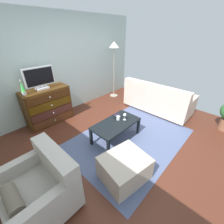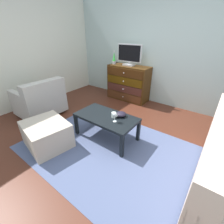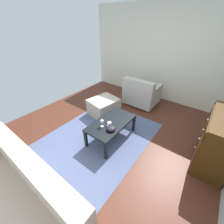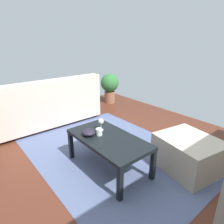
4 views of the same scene
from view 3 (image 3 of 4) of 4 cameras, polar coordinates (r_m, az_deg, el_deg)
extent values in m
cube|color=#51271A|center=(3.11, -0.83, -10.49)|extent=(5.41, 4.63, 0.05)
cube|color=silver|center=(4.53, 19.99, 20.63)|extent=(0.12, 4.63, 2.54)
cube|color=#4E5A7E|center=(3.08, -6.16, -10.53)|extent=(2.60, 1.90, 0.01)
cube|color=#42280E|center=(2.96, 37.03, -9.20)|extent=(1.09, 0.45, 0.90)
cube|color=#492613|center=(3.13, 30.95, -12.17)|extent=(1.03, 0.02, 0.19)
sphere|color=silver|center=(3.12, 30.65, -12.07)|extent=(0.03, 0.03, 0.03)
cube|color=#431F18|center=(3.00, 32.10, -9.28)|extent=(1.03, 0.02, 0.19)
sphere|color=silver|center=(3.00, 31.79, -9.17)|extent=(0.03, 0.03, 0.03)
cube|color=#4A2D06|center=(2.88, 33.33, -6.13)|extent=(1.03, 0.02, 0.19)
sphere|color=silver|center=(2.88, 33.01, -6.02)|extent=(0.03, 0.03, 0.03)
cube|color=#3D1E09|center=(2.77, 34.65, -2.72)|extent=(1.03, 0.02, 0.19)
sphere|color=silver|center=(2.77, 34.32, -2.60)|extent=(0.03, 0.03, 0.03)
cube|color=black|center=(3.17, 8.79, -4.67)|extent=(0.05, 0.05, 0.38)
cube|color=black|center=(2.57, -2.55, -15.49)|extent=(0.05, 0.05, 0.38)
cube|color=black|center=(3.38, 1.46, -1.56)|extent=(0.05, 0.05, 0.38)
cube|color=black|center=(2.82, -10.54, -10.63)|extent=(0.05, 0.05, 0.38)
cube|color=black|center=(2.82, -0.24, -4.32)|extent=(1.04, 0.56, 0.04)
cylinder|color=silver|center=(2.70, -3.99, -5.74)|extent=(0.06, 0.06, 0.00)
cylinder|color=silver|center=(2.67, -4.03, -4.96)|extent=(0.01, 0.01, 0.09)
sphere|color=silver|center=(2.63, -4.09, -3.71)|extent=(0.07, 0.07, 0.07)
cylinder|color=silver|center=(2.68, -1.05, -4.90)|extent=(0.08, 0.08, 0.08)
torus|color=silver|center=(2.65, -1.72, -5.36)|extent=(0.05, 0.01, 0.05)
ellipsoid|color=black|center=(2.59, -0.39, -6.65)|extent=(0.17, 0.17, 0.08)
cylinder|color=#332319|center=(3.06, -33.48, -17.24)|extent=(0.05, 0.05, 0.05)
cube|color=beige|center=(2.33, -34.36, -30.26)|extent=(0.85, 1.88, 0.36)
cube|color=beige|center=(2.02, -29.62, -19.94)|extent=(0.20, 1.88, 0.46)
cylinder|color=#332319|center=(4.53, 17.54, 4.04)|extent=(0.05, 0.05, 0.05)
cylinder|color=#332319|center=(4.77, 9.57, 6.72)|extent=(0.05, 0.05, 0.05)
cylinder|color=#332319|center=(4.00, 14.08, 0.56)|extent=(0.05, 0.05, 0.05)
cylinder|color=#332319|center=(4.28, 5.39, 3.74)|extent=(0.05, 0.05, 0.05)
cube|color=#B1ABA4|center=(4.29, 11.94, 6.26)|extent=(0.80, 0.88, 0.35)
cube|color=#B1ABA4|center=(3.88, 10.53, 9.68)|extent=(0.20, 0.88, 0.40)
cube|color=#B1ABA4|center=(4.04, 17.20, 8.12)|extent=(0.76, 0.12, 0.20)
cube|color=#B1ABA4|center=(4.33, 7.83, 10.98)|extent=(0.76, 0.12, 0.20)
cylinder|color=#685F51|center=(4.40, 13.45, 10.49)|extent=(0.16, 0.40, 0.16)
cube|color=#B5A796|center=(3.73, -3.40, 2.25)|extent=(0.80, 0.72, 0.41)
camera|label=1|loc=(4.75, -2.65, 33.15)|focal=23.12mm
camera|label=2|loc=(3.14, -47.83, 14.78)|focal=24.66mm
camera|label=4|loc=(3.46, 37.60, 17.15)|focal=31.66mm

